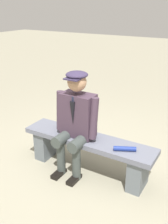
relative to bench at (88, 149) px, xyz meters
The scene contains 4 objects.
ground_plane 0.33m from the bench, ahead, with size 30.00×30.00×0.00m, color gray.
bench is the anchor object (origin of this frame).
seated_man 0.45m from the bench, 20.74° to the left, with size 0.61×0.54×1.36m.
rolled_magazine 0.57m from the bench, behind, with size 0.06×0.06×0.27m, color navy.
Camera 1 is at (-1.49, 2.60, 2.11)m, focal length 41.86 mm.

